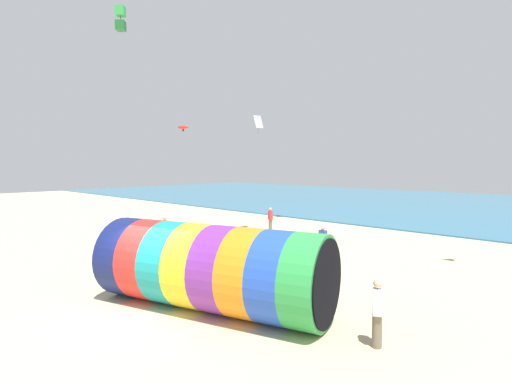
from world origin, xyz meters
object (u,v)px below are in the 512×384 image
object	(u,v)px
giant_inflatable_tube	(211,267)
bystander_mid_beach	(323,242)
kite_green_box	(121,19)
kite_handler	(377,313)
bystander_near_water	(270,219)
kite_red_parafoil	(183,127)
kite_white_diamond	(258,122)
bystander_far_left	(165,231)

from	to	relation	value
giant_inflatable_tube	bystander_mid_beach	world-z (taller)	giant_inflatable_tube
kite_green_box	kite_handler	bearing A→B (deg)	-5.46
giant_inflatable_tube	bystander_near_water	xyz separation A→B (m)	(-8.44, 12.11, -0.52)
giant_inflatable_tube	kite_green_box	size ratio (longest dim) A/B	5.99
giant_inflatable_tube	kite_green_box	world-z (taller)	kite_green_box
giant_inflatable_tube	bystander_mid_beach	size ratio (longest dim) A/B	4.92
giant_inflatable_tube	kite_green_box	xyz separation A→B (m)	(-10.27, 2.59, 10.63)
kite_red_parafoil	bystander_mid_beach	distance (m)	11.09
giant_inflatable_tube	kite_handler	size ratio (longest dim) A/B	4.59
kite_red_parafoil	kite_white_diamond	bearing A→B (deg)	63.49
bystander_mid_beach	kite_green_box	bearing A→B (deg)	-149.03
kite_white_diamond	bystander_mid_beach	distance (m)	10.05
kite_green_box	bystander_mid_beach	bearing A→B (deg)	30.97
kite_red_parafoil	bystander_mid_beach	xyz separation A→B (m)	(9.30, 1.25, -5.90)
kite_white_diamond	kite_red_parafoil	xyz separation A→B (m)	(-2.15, -4.32, -0.47)
kite_handler	bystander_far_left	distance (m)	14.44
kite_white_diamond	kite_green_box	bearing A→B (deg)	-101.82
kite_white_diamond	bystander_mid_beach	bearing A→B (deg)	-23.19
kite_handler	bystander_far_left	world-z (taller)	kite_handler
kite_white_diamond	bystander_near_water	size ratio (longest dim) A/B	0.89
bystander_near_water	bystander_far_left	world-z (taller)	bystander_far_left
kite_red_parafoil	kite_green_box	bearing A→B (deg)	-84.53
kite_white_diamond	kite_red_parafoil	world-z (taller)	kite_white_diamond
kite_red_parafoil	bystander_far_left	distance (m)	6.48
kite_red_parafoil	bystander_far_left	size ratio (longest dim) A/B	0.48
kite_handler	giant_inflatable_tube	bearing A→B (deg)	-166.82
bystander_mid_beach	bystander_far_left	bearing A→B (deg)	-155.30
kite_handler	kite_red_parafoil	size ratio (longest dim) A/B	2.15
kite_red_parafoil	bystander_mid_beach	world-z (taller)	kite_red_parafoil
giant_inflatable_tube	bystander_near_water	world-z (taller)	giant_inflatable_tube
giant_inflatable_tube	kite_handler	world-z (taller)	giant_inflatable_tube
kite_red_parafoil	bystander_near_water	size ratio (longest dim) A/B	0.50
giant_inflatable_tube	kite_white_diamond	world-z (taller)	kite_white_diamond
kite_green_box	kite_red_parafoil	bearing A→B (deg)	95.47
kite_red_parafoil	bystander_near_water	world-z (taller)	kite_red_parafoil
kite_green_box	bystander_far_left	world-z (taller)	kite_green_box
bystander_near_water	giant_inflatable_tube	bearing A→B (deg)	-55.12
kite_white_diamond	bystander_mid_beach	size ratio (longest dim) A/B	0.88
kite_white_diamond	bystander_far_left	bearing A→B (deg)	-95.85
kite_green_box	bystander_near_water	world-z (taller)	kite_green_box
kite_red_parafoil	bystander_far_left	bearing A→B (deg)	-57.96
kite_handler	kite_white_diamond	size ratio (longest dim) A/B	1.22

